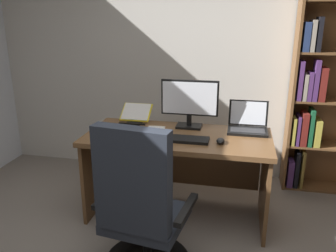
{
  "coord_description": "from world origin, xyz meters",
  "views": [
    {
      "loc": [
        0.37,
        -1.44,
        1.69
      ],
      "look_at": [
        -0.18,
        1.17,
        0.84
      ],
      "focal_mm": 36.81,
      "sensor_mm": 36.0,
      "label": 1
    }
  ],
  "objects_px": {
    "office_chair": "(141,215)",
    "keyboard": "(182,139)",
    "computer_mouse": "(220,141)",
    "reading_stand_with_book": "(136,114)",
    "notepad": "(155,130)",
    "desk": "(179,155)",
    "monitor": "(189,104)",
    "bookshelf": "(325,79)",
    "open_binder": "(127,137)",
    "pen": "(157,129)",
    "laptop": "(248,125)"
  },
  "relations": [
    {
      "from": "monitor",
      "to": "open_binder",
      "type": "bearing_deg",
      "value": -137.51
    },
    {
      "from": "computer_mouse",
      "to": "open_binder",
      "type": "xyz_separation_m",
      "value": [
        -0.75,
        -0.05,
        -0.01
      ]
    },
    {
      "from": "pen",
      "to": "desk",
      "type": "bearing_deg",
      "value": 1.97
    },
    {
      "from": "desk",
      "to": "pen",
      "type": "bearing_deg",
      "value": -178.03
    },
    {
      "from": "office_chair",
      "to": "keyboard",
      "type": "bearing_deg",
      "value": 84.88
    },
    {
      "from": "office_chair",
      "to": "reading_stand_with_book",
      "type": "relative_size",
      "value": 3.99
    },
    {
      "from": "bookshelf",
      "to": "notepad",
      "type": "xyz_separation_m",
      "value": [
        -1.48,
        -0.74,
        -0.37
      ]
    },
    {
      "from": "bookshelf",
      "to": "monitor",
      "type": "bearing_deg",
      "value": -154.51
    },
    {
      "from": "bookshelf",
      "to": "open_binder",
      "type": "height_order",
      "value": "bookshelf"
    },
    {
      "from": "computer_mouse",
      "to": "notepad",
      "type": "xyz_separation_m",
      "value": [
        -0.57,
        0.2,
        -0.02
      ]
    },
    {
      "from": "monitor",
      "to": "computer_mouse",
      "type": "bearing_deg",
      "value": -50.07
    },
    {
      "from": "bookshelf",
      "to": "desk",
      "type": "bearing_deg",
      "value": -149.98
    },
    {
      "from": "keyboard",
      "to": "open_binder",
      "type": "bearing_deg",
      "value": -173.6
    },
    {
      "from": "laptop",
      "to": "bookshelf",
      "type": "bearing_deg",
      "value": 39.36
    },
    {
      "from": "bookshelf",
      "to": "laptop",
      "type": "xyz_separation_m",
      "value": [
        -0.7,
        -0.57,
        -0.32
      ]
    },
    {
      "from": "bookshelf",
      "to": "office_chair",
      "type": "relative_size",
      "value": 2.1
    },
    {
      "from": "keyboard",
      "to": "bookshelf",
      "type": "bearing_deg",
      "value": 37.75
    },
    {
      "from": "desk",
      "to": "notepad",
      "type": "height_order",
      "value": "notepad"
    },
    {
      "from": "laptop",
      "to": "keyboard",
      "type": "relative_size",
      "value": 0.79
    },
    {
      "from": "keyboard",
      "to": "computer_mouse",
      "type": "distance_m",
      "value": 0.3
    },
    {
      "from": "desk",
      "to": "computer_mouse",
      "type": "height_order",
      "value": "computer_mouse"
    },
    {
      "from": "bookshelf",
      "to": "monitor",
      "type": "height_order",
      "value": "bookshelf"
    },
    {
      "from": "office_chair",
      "to": "keyboard",
      "type": "distance_m",
      "value": 0.75
    },
    {
      "from": "bookshelf",
      "to": "laptop",
      "type": "bearing_deg",
      "value": -140.64
    },
    {
      "from": "desk",
      "to": "reading_stand_with_book",
      "type": "height_order",
      "value": "reading_stand_with_book"
    },
    {
      "from": "monitor",
      "to": "reading_stand_with_book",
      "type": "relative_size",
      "value": 1.83
    },
    {
      "from": "office_chair",
      "to": "computer_mouse",
      "type": "bearing_deg",
      "value": 63.62
    },
    {
      "from": "keyboard",
      "to": "computer_mouse",
      "type": "relative_size",
      "value": 4.04
    },
    {
      "from": "office_chair",
      "to": "open_binder",
      "type": "height_order",
      "value": "office_chair"
    },
    {
      "from": "monitor",
      "to": "keyboard",
      "type": "xyz_separation_m",
      "value": [
        -0.0,
        -0.36,
        -0.2
      ]
    },
    {
      "from": "office_chair",
      "to": "open_binder",
      "type": "bearing_deg",
      "value": 123.28
    },
    {
      "from": "laptop",
      "to": "notepad",
      "type": "bearing_deg",
      "value": -168.03
    },
    {
      "from": "office_chair",
      "to": "computer_mouse",
      "type": "height_order",
      "value": "office_chair"
    },
    {
      "from": "bookshelf",
      "to": "reading_stand_with_book",
      "type": "xyz_separation_m",
      "value": [
        -1.71,
        -0.53,
        -0.3
      ]
    },
    {
      "from": "office_chair",
      "to": "notepad",
      "type": "bearing_deg",
      "value": 105.65
    },
    {
      "from": "office_chair",
      "to": "computer_mouse",
      "type": "relative_size",
      "value": 10.48
    },
    {
      "from": "reading_stand_with_book",
      "to": "notepad",
      "type": "bearing_deg",
      "value": -41.79
    },
    {
      "from": "laptop",
      "to": "pen",
      "type": "xyz_separation_m",
      "value": [
        -0.76,
        -0.16,
        -0.04
      ]
    },
    {
      "from": "monitor",
      "to": "reading_stand_with_book",
      "type": "distance_m",
      "value": 0.53
    },
    {
      "from": "office_chair",
      "to": "monitor",
      "type": "relative_size",
      "value": 2.18
    },
    {
      "from": "monitor",
      "to": "laptop",
      "type": "relative_size",
      "value": 1.5
    },
    {
      "from": "laptop",
      "to": "office_chair",
      "type": "bearing_deg",
      "value": -122.79
    },
    {
      "from": "desk",
      "to": "pen",
      "type": "height_order",
      "value": "pen"
    },
    {
      "from": "laptop",
      "to": "open_binder",
      "type": "relative_size",
      "value": 0.7
    },
    {
      "from": "monitor",
      "to": "computer_mouse",
      "type": "distance_m",
      "value": 0.51
    },
    {
      "from": "keyboard",
      "to": "reading_stand_with_book",
      "type": "relative_size",
      "value": 1.54
    },
    {
      "from": "office_chair",
      "to": "notepad",
      "type": "height_order",
      "value": "office_chair"
    },
    {
      "from": "desk",
      "to": "office_chair",
      "type": "bearing_deg",
      "value": -96.23
    },
    {
      "from": "pen",
      "to": "laptop",
      "type": "bearing_deg",
      "value": 12.27
    },
    {
      "from": "desk",
      "to": "notepad",
      "type": "xyz_separation_m",
      "value": [
        -0.21,
        -0.01,
        0.21
      ]
    }
  ]
}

